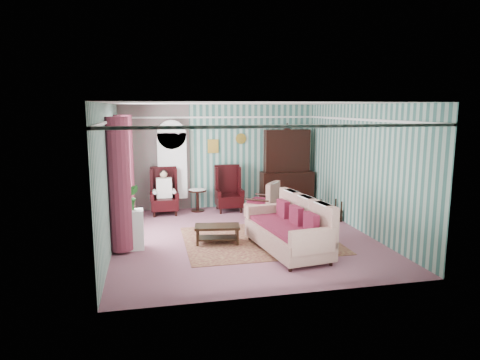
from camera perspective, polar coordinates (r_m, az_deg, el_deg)
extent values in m
plane|color=#905364|center=(9.50, 0.42, -7.62)|extent=(6.00, 6.00, 0.00)
cube|color=#3A6A60|center=(12.09, -2.69, 3.13)|extent=(5.50, 0.02, 2.90)
cube|color=#3A6A60|center=(6.33, 6.39, -2.91)|extent=(5.50, 0.02, 2.90)
cube|color=#3A6A60|center=(8.99, -16.95, 0.46)|extent=(0.02, 6.00, 2.90)
cube|color=#3A6A60|center=(10.13, 15.80, 1.51)|extent=(0.02, 6.00, 2.90)
cube|color=white|center=(9.07, 0.44, 10.16)|extent=(5.50, 6.00, 0.02)
cube|color=#964C62|center=(11.92, -11.26, 2.87)|extent=(1.90, 0.01, 2.90)
cube|color=white|center=(9.07, 0.44, 7.95)|extent=(5.50, 6.00, 0.05)
cube|color=white|center=(9.56, -16.52, 1.62)|extent=(0.04, 1.50, 1.90)
cylinder|color=maroon|center=(8.54, -15.82, -0.62)|extent=(0.44, 0.44, 2.60)
cylinder|color=maroon|center=(10.62, -15.15, 1.36)|extent=(0.44, 0.44, 2.60)
cube|color=#B3812F|center=(12.00, -3.62, 4.52)|extent=(0.30, 0.03, 0.38)
cube|color=white|center=(11.83, -9.01, 1.27)|extent=(0.80, 0.28, 2.24)
cube|color=black|center=(12.31, 6.30, 1.94)|extent=(1.50, 0.56, 2.36)
cube|color=black|center=(11.52, -10.08, -1.49)|extent=(0.76, 0.80, 1.25)
cube|color=black|center=(11.71, -1.49, -1.16)|extent=(0.76, 0.80, 1.25)
cylinder|color=black|center=(11.79, -5.68, -2.74)|extent=(0.50, 0.50, 0.60)
cube|color=black|center=(11.02, 12.04, -3.95)|extent=(0.45, 0.38, 0.54)
cube|color=white|center=(8.89, -14.51, -6.45)|extent=(0.55, 0.35, 0.80)
cube|color=#54211C|center=(9.28, 2.65, -8.00)|extent=(3.20, 2.60, 0.01)
cube|color=#B7AF8E|center=(8.49, 6.30, -6.19)|extent=(1.37, 2.32, 1.02)
cube|color=#C6B499|center=(10.99, 2.97, -2.91)|extent=(1.06, 1.07, 0.87)
cube|color=black|center=(9.04, -3.04, -7.25)|extent=(0.99, 0.61, 0.39)
imported|color=#1D551A|center=(8.66, -15.18, -2.63)|extent=(0.52, 0.50, 0.46)
imported|color=#174C19|center=(8.81, -14.29, -2.22)|extent=(0.31, 0.26, 0.51)
imported|color=#214B17|center=(8.83, -15.26, -2.56)|extent=(0.27, 0.27, 0.41)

